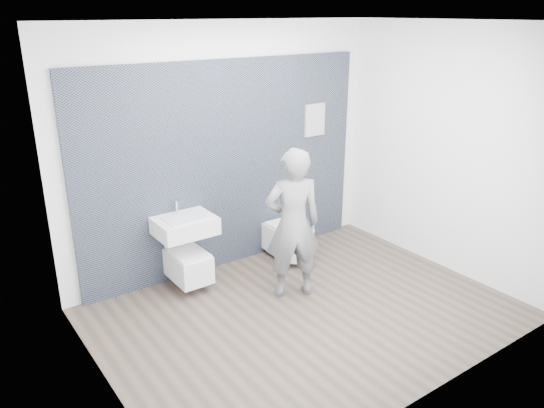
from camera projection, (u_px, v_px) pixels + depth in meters
ground at (306, 313)px, 5.37m from camera, size 4.00×4.00×0.00m
room_shell at (311, 146)px, 4.77m from camera, size 4.00×4.00×4.00m
tile_wall at (231, 261)px, 6.49m from camera, size 3.60×0.06×2.40m
washbasin at (185, 225)px, 5.65m from camera, size 0.62×0.47×0.47m
toilet_square at (188, 264)px, 5.79m from camera, size 0.36×0.52×0.70m
toilet_rounded at (291, 240)px, 6.47m from camera, size 0.40×0.68×0.36m
info_placard at (311, 238)px, 7.14m from camera, size 0.30×0.03×0.40m
visitor at (293, 224)px, 5.47m from camera, size 0.69×0.58×1.62m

